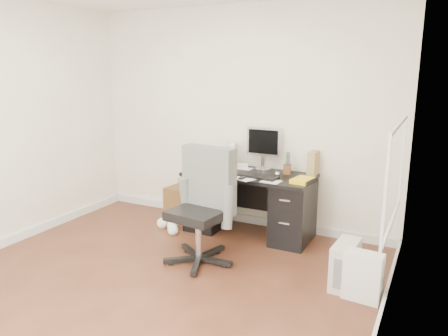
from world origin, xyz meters
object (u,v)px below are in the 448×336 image
at_px(office_chair, 198,207).
at_px(wicker_basket, 188,204).
at_px(desk, 249,202).
at_px(pc_tower, 345,265).
at_px(keyboard, 257,176).
at_px(lcd_monitor, 264,148).

distance_m(office_chair, wicker_basket, 1.33).
distance_m(desk, pc_tower, 1.54).
height_order(keyboard, pc_tower, keyboard).
xyz_separation_m(lcd_monitor, pc_tower, (1.22, -1.03, -0.80)).
bearing_deg(wicker_basket, pc_tower, -21.54).
height_order(desk, pc_tower, desk).
height_order(desk, lcd_monitor, lcd_monitor).
bearing_deg(pc_tower, wicker_basket, 162.10).
relative_size(desk, wicker_basket, 3.32).
relative_size(office_chair, pc_tower, 2.81).
xyz_separation_m(desk, keyboard, (0.16, -0.15, 0.36)).
distance_m(lcd_monitor, keyboard, 0.46).
height_order(keyboard, office_chair, office_chair).
bearing_deg(pc_tower, office_chair, -169.88).
bearing_deg(lcd_monitor, desk, -110.89).
xyz_separation_m(office_chair, wicker_basket, (-0.76, 1.03, -0.37)).
bearing_deg(desk, lcd_monitor, 70.89).
bearing_deg(pc_tower, desk, 152.19).
distance_m(office_chair, pc_tower, 1.50).
distance_m(desk, wicker_basket, 0.92).
xyz_separation_m(lcd_monitor, office_chair, (-0.22, -1.20, -0.42)).
height_order(lcd_monitor, pc_tower, lcd_monitor).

